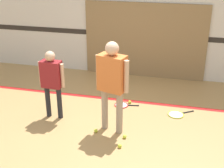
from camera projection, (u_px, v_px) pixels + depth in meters
name	position (u px, v px, depth m)	size (l,w,h in m)	color
ground_plane	(99.00, 129.00, 5.54)	(16.00, 16.00, 0.00)	tan
wall_back	(129.00, 10.00, 7.32)	(16.00, 0.07, 3.20)	silver
wall_panel	(145.00, 41.00, 7.46)	(2.91, 0.05, 1.81)	#93754C
floor_stripe	(114.00, 99.00, 6.61)	(14.40, 0.10, 0.01)	red
person_instructor	(112.00, 78.00, 5.11)	(0.59, 0.37, 1.61)	tan
person_student_left	(52.00, 78.00, 5.62)	(0.50, 0.22, 1.30)	#232328
racket_spare_on_floor	(122.00, 105.00, 6.36)	(0.52, 0.33, 0.03)	red
racket_second_spare	(177.00, 114.00, 6.01)	(0.56, 0.46, 0.03)	#C6D838
tennis_ball_near_instructor	(120.00, 146.00, 5.01)	(0.07, 0.07, 0.07)	#CCE038
tennis_ball_by_spare_racket	(130.00, 102.00, 6.43)	(0.07, 0.07, 0.07)	#CCE038
tennis_ball_stray_left	(96.00, 131.00, 5.43)	(0.07, 0.07, 0.07)	#CCE038
tennis_ball_stray_right	(125.00, 137.00, 5.26)	(0.07, 0.07, 0.07)	#CCE038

